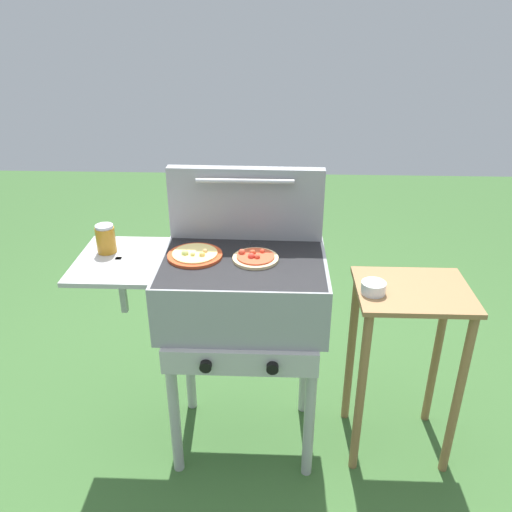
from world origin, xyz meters
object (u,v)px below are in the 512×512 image
object	(u,v)px
pizza_cheese	(195,255)
sauce_jar	(106,239)
topping_bowl_near	(373,288)
prep_table	(406,338)
pizza_pepperoni	(255,257)
grill	(240,294)

from	to	relation	value
pizza_cheese	sauce_jar	xyz separation A→B (m)	(-0.35, 0.03, 0.05)
topping_bowl_near	prep_table	bearing A→B (deg)	13.01
pizza_pepperoni	topping_bowl_near	distance (m)	0.46
grill	topping_bowl_near	distance (m)	0.52
grill	topping_bowl_near	bearing A→B (deg)	-3.73
prep_table	pizza_pepperoni	bearing A→B (deg)	179.30
pizza_cheese	sauce_jar	size ratio (longest dim) A/B	1.87
sauce_jar	topping_bowl_near	distance (m)	1.05
pizza_pepperoni	pizza_cheese	size ratio (longest dim) A/B	0.83
topping_bowl_near	grill	bearing A→B (deg)	176.27
grill	sauce_jar	distance (m)	0.56
pizza_cheese	sauce_jar	world-z (taller)	sauce_jar
pizza_pepperoni	pizza_cheese	distance (m)	0.23
grill	prep_table	bearing A→B (deg)	0.37
pizza_cheese	prep_table	bearing A→B (deg)	-1.53
grill	pizza_cheese	distance (m)	0.23
pizza_pepperoni	sauce_jar	bearing A→B (deg)	175.44
prep_table	sauce_jar	bearing A→B (deg)	177.42
pizza_pepperoni	prep_table	distance (m)	0.71
grill	pizza_cheese	xyz separation A→B (m)	(-0.17, 0.03, 0.15)
sauce_jar	topping_bowl_near	size ratio (longest dim) A/B	1.22
pizza_pepperoni	prep_table	bearing A→B (deg)	-0.70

